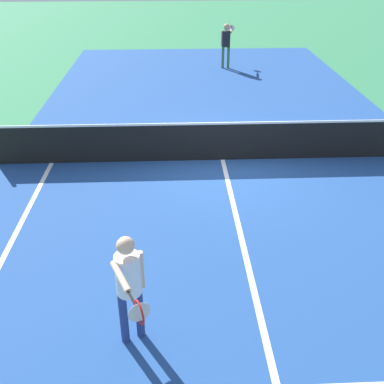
{
  "coord_description": "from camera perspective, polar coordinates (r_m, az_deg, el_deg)",
  "views": [
    {
      "loc": [
        -1.19,
        -9.91,
        4.77
      ],
      "look_at": [
        -0.89,
        -3.3,
        1.0
      ],
      "focal_mm": 42.45,
      "sensor_mm": 36.0,
      "label": 1
    }
  ],
  "objects": [
    {
      "name": "net",
      "position": [
        10.86,
        3.95,
        6.43
      ],
      "size": [
        10.81,
        0.09,
        1.07
      ],
      "color": "#33383D",
      "rests_on": "ground_plane"
    },
    {
      "name": "ground_plane",
      "position": [
        11.06,
        3.87,
        4.08
      ],
      "size": [
        60.0,
        60.0,
        0.0
      ],
      "primitive_type": "plane",
      "color": "#337F51"
    },
    {
      "name": "player_near",
      "position": [
        5.79,
        -7.93,
        -10.94
      ],
      "size": [
        0.51,
        1.19,
        1.66
      ],
      "color": "navy",
      "rests_on": "ground_plane"
    },
    {
      "name": "line_center_service",
      "position": [
        8.32,
        6.16,
        -5.48
      ],
      "size": [
        0.1,
        6.4,
        0.01
      ],
      "primitive_type": "cube",
      "color": "white",
      "rests_on": "ground_plane"
    },
    {
      "name": "player_far",
      "position": [
        19.04,
        4.33,
        18.44
      ],
      "size": [
        0.63,
        1.2,
        1.72
      ],
      "color": "#3F7247",
      "rests_on": "ground_plane"
    },
    {
      "name": "court_surface_inbounds",
      "position": [
        11.06,
        3.87,
        4.09
      ],
      "size": [
        10.62,
        24.4,
        0.0
      ],
      "primitive_type": "cube",
      "color": "#234C93",
      "rests_on": "ground_plane"
    }
  ]
}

